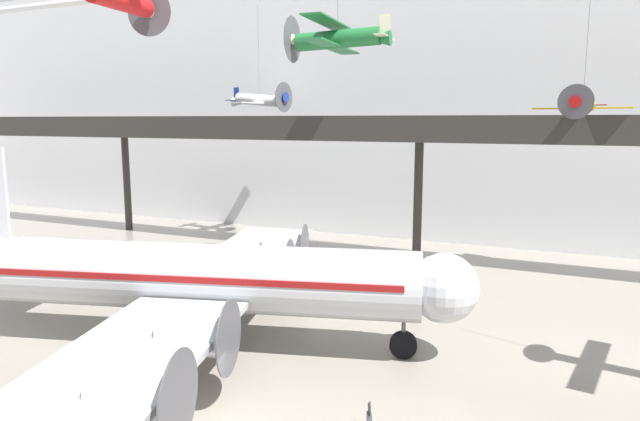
{
  "coord_description": "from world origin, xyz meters",
  "views": [
    {
      "loc": [
        11.48,
        -15.97,
        11.16
      ],
      "look_at": [
        -0.78,
        11.16,
        6.41
      ],
      "focal_mm": 32.0,
      "sensor_mm": 36.0,
      "label": 1
    }
  ],
  "objects_px": {
    "info_sign_pedestal": "(369,420)",
    "airliner_silver_main": "(188,278)",
    "suspended_plane_green_biplane": "(337,39)",
    "suspended_plane_red_highwing": "(121,0)",
    "suspended_plane_white_twin": "(259,100)",
    "suspended_plane_yellow_lowwing": "(583,105)"
  },
  "relations": [
    {
      "from": "suspended_plane_red_highwing",
      "to": "suspended_plane_white_twin",
      "type": "distance_m",
      "value": 21.76
    },
    {
      "from": "suspended_plane_white_twin",
      "to": "suspended_plane_green_biplane",
      "type": "height_order",
      "value": "suspended_plane_green_biplane"
    },
    {
      "from": "info_sign_pedestal",
      "to": "suspended_plane_white_twin",
      "type": "bearing_deg",
      "value": 100.5
    },
    {
      "from": "suspended_plane_yellow_lowwing",
      "to": "info_sign_pedestal",
      "type": "distance_m",
      "value": 27.93
    },
    {
      "from": "airliner_silver_main",
      "to": "suspended_plane_yellow_lowwing",
      "type": "distance_m",
      "value": 28.21
    },
    {
      "from": "airliner_silver_main",
      "to": "suspended_plane_white_twin",
      "type": "relative_size",
      "value": 3.41
    },
    {
      "from": "suspended_plane_red_highwing",
      "to": "suspended_plane_green_biplane",
      "type": "distance_m",
      "value": 14.65
    },
    {
      "from": "suspended_plane_green_biplane",
      "to": "suspended_plane_red_highwing",
      "type": "bearing_deg",
      "value": 53.35
    },
    {
      "from": "airliner_silver_main",
      "to": "suspended_plane_green_biplane",
      "type": "distance_m",
      "value": 20.46
    },
    {
      "from": "airliner_silver_main",
      "to": "info_sign_pedestal",
      "type": "relative_size",
      "value": 25.96
    },
    {
      "from": "suspended_plane_red_highwing",
      "to": "suspended_plane_white_twin",
      "type": "height_order",
      "value": "suspended_plane_red_highwing"
    },
    {
      "from": "info_sign_pedestal",
      "to": "suspended_plane_green_biplane",
      "type": "bearing_deg",
      "value": 89.86
    },
    {
      "from": "suspended_plane_yellow_lowwing",
      "to": "suspended_plane_green_biplane",
      "type": "height_order",
      "value": "suspended_plane_green_biplane"
    },
    {
      "from": "suspended_plane_red_highwing",
      "to": "suspended_plane_green_biplane",
      "type": "xyz_separation_m",
      "value": [
        7.62,
        12.48,
        -0.93
      ]
    },
    {
      "from": "suspended_plane_red_highwing",
      "to": "info_sign_pedestal",
      "type": "xyz_separation_m",
      "value": [
        17.06,
        -7.01,
        -17.19
      ]
    },
    {
      "from": "airliner_silver_main",
      "to": "info_sign_pedestal",
      "type": "height_order",
      "value": "airliner_silver_main"
    },
    {
      "from": "info_sign_pedestal",
      "to": "airliner_silver_main",
      "type": "bearing_deg",
      "value": 133.98
    },
    {
      "from": "suspended_plane_white_twin",
      "to": "suspended_plane_green_biplane",
      "type": "relative_size",
      "value": 1.04
    },
    {
      "from": "airliner_silver_main",
      "to": "suspended_plane_red_highwing",
      "type": "relative_size",
      "value": 4.01
    },
    {
      "from": "airliner_silver_main",
      "to": "suspended_plane_yellow_lowwing",
      "type": "xyz_separation_m",
      "value": [
        17.21,
        20.58,
        8.71
      ]
    },
    {
      "from": "suspended_plane_yellow_lowwing",
      "to": "suspended_plane_white_twin",
      "type": "bearing_deg",
      "value": -86.42
    },
    {
      "from": "suspended_plane_yellow_lowwing",
      "to": "info_sign_pedestal",
      "type": "bearing_deg",
      "value": -3.71
    }
  ]
}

